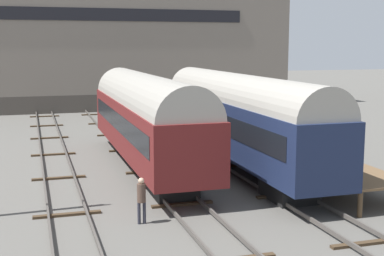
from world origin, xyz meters
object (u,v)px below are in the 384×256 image
(bench, at_px, (332,150))
(person_worker, at_px, (141,196))
(train_car_navy, at_px, (238,115))
(train_car_maroon, at_px, (146,116))

(bench, relative_size, person_worker, 0.80)
(train_car_navy, bearing_deg, person_worker, -132.83)
(train_car_maroon, distance_m, person_worker, 9.22)
(train_car_navy, distance_m, train_car_maroon, 4.91)
(train_car_navy, height_order, bench, train_car_navy)
(train_car_navy, height_order, person_worker, train_car_navy)
(bench, bearing_deg, train_car_maroon, 144.01)
(train_car_navy, height_order, train_car_maroon, train_car_navy)
(bench, xyz_separation_m, person_worker, (-9.87, -3.14, -0.56))
(train_car_maroon, relative_size, bench, 12.23)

